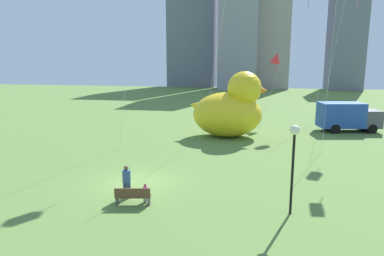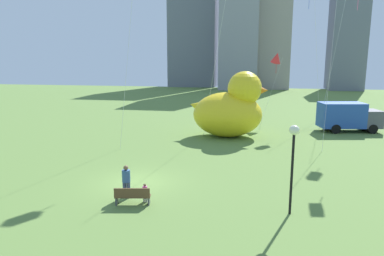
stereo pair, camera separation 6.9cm
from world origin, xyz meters
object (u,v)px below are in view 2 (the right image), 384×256
at_px(box_truck, 348,117).
at_px(kite_red, 277,58).
at_px(giant_inflatable_duck, 230,109).
at_px(person_adult, 126,180).
at_px(person_child, 145,192).
at_px(park_bench, 132,196).
at_px(lamppost, 293,147).

distance_m(box_truck, kite_red, 9.79).
bearing_deg(giant_inflatable_duck, person_adult, -104.56).
height_order(person_child, kite_red, kite_red).
xyz_separation_m(park_bench, person_child, (0.50, 0.45, 0.06)).
distance_m(person_adult, kite_red, 26.25).
bearing_deg(park_bench, kite_red, 72.81).
distance_m(person_child, giant_inflatable_duck, 16.45).
height_order(park_bench, kite_red, kite_red).
height_order(lamppost, box_truck, lamppost).
bearing_deg(kite_red, park_bench, -107.19).
distance_m(park_bench, giant_inflatable_duck, 16.99).
distance_m(park_bench, box_truck, 25.57).
bearing_deg(person_child, lamppost, -0.70).
distance_m(giant_inflatable_duck, kite_red, 10.54).
height_order(park_bench, person_adult, person_adult).
xyz_separation_m(lamppost, box_truck, (7.08, 20.61, -1.75)).
bearing_deg(lamppost, park_bench, -177.24).
xyz_separation_m(lamppost, kite_red, (0.21, 24.60, 3.97)).
height_order(person_child, box_truck, box_truck).
xyz_separation_m(park_bench, giant_inflatable_duck, (3.44, 16.51, 2.07)).
bearing_deg(park_bench, box_truck, 55.17).
bearing_deg(giant_inflatable_duck, person_child, -100.37).
height_order(park_bench, lamppost, lamppost).
bearing_deg(person_adult, park_bench, -53.98).
relative_size(giant_inflatable_duck, lamppost, 1.72).
bearing_deg(person_adult, lamppost, -3.52).
relative_size(person_child, box_truck, 0.16).
distance_m(person_adult, person_child, 1.27).
bearing_deg(lamppost, person_adult, 176.48).
distance_m(person_adult, giant_inflatable_duck, 16.24).
xyz_separation_m(person_adult, box_truck, (15.22, 20.11, 0.49)).
distance_m(park_bench, person_adult, 1.17).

